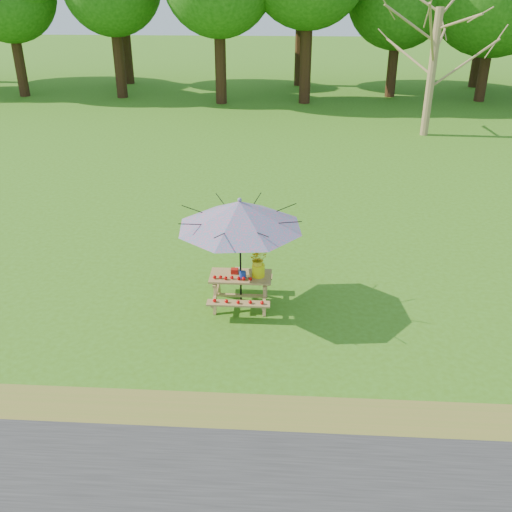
{
  "coord_description": "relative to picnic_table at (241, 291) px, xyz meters",
  "views": [
    {
      "loc": [
        -0.38,
        -9.27,
        5.87
      ],
      "look_at": [
        -0.99,
        0.5,
        1.1
      ],
      "focal_mm": 40.0,
      "sensor_mm": 36.0,
      "label": 1
    }
  ],
  "objects": [
    {
      "name": "produce_bins",
      "position": [
        -0.04,
        0.02,
        0.4
      ],
      "size": [
        0.31,
        0.39,
        0.13
      ],
      "color": "#B3150E",
      "rests_on": "picnic_table"
    },
    {
      "name": "drygrass_strip",
      "position": [
        1.29,
        -3.3,
        -0.32
      ],
      "size": [
        120.0,
        1.2,
        0.01
      ],
      "primitive_type": "cube",
      "color": "olive",
      "rests_on": "ground"
    },
    {
      "name": "flower_bucket",
      "position": [
        0.35,
        -0.0,
        0.64
      ],
      "size": [
        0.41,
        0.38,
        0.56
      ],
      "color": "#FBF00D",
      "rests_on": "picnic_table"
    },
    {
      "name": "ground",
      "position": [
        1.29,
        -0.5,
        -0.33
      ],
      "size": [
        120.0,
        120.0,
        0.0
      ],
      "primitive_type": "plane",
      "color": "#3C6D14",
      "rests_on": "ground"
    },
    {
      "name": "picnic_table",
      "position": [
        0.0,
        0.0,
        0.0
      ],
      "size": [
        1.2,
        1.32,
        0.67
      ],
      "color": "olive",
      "rests_on": "ground"
    },
    {
      "name": "tomatoes_row",
      "position": [
        -0.15,
        -0.18,
        0.38
      ],
      "size": [
        0.77,
        0.13,
        0.07
      ],
      "primitive_type": null,
      "color": "red",
      "rests_on": "picnic_table"
    },
    {
      "name": "patio_umbrella",
      "position": [
        0.0,
        0.0,
        1.62
      ],
      "size": [
        2.98,
        2.98,
        2.27
      ],
      "color": "black",
      "rests_on": "ground"
    }
  ]
}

